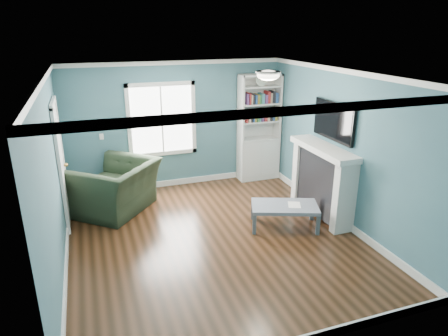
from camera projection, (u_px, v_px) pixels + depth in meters
name	position (u px, v px, depth m)	size (l,w,h in m)	color
floor	(214.00, 238.00, 6.44)	(5.00, 5.00, 0.00)	black
room_walls	(214.00, 144.00, 5.91)	(5.00, 5.00, 5.00)	#39606E
trim	(214.00, 166.00, 6.03)	(4.50, 5.00, 2.60)	white
window	(162.00, 120.00, 8.07)	(1.40, 0.06, 1.50)	white
bookshelf	(258.00, 138.00, 8.73)	(0.90, 0.35, 2.31)	silver
fireplace	(322.00, 182.00, 7.05)	(0.44, 1.58, 1.30)	black
tv	(334.00, 121.00, 6.72)	(0.06, 1.10, 0.65)	black
door	(61.00, 164.00, 6.63)	(0.12, 0.98, 2.17)	silver
ceiling_fixture	(268.00, 75.00, 5.95)	(0.38, 0.38, 0.15)	white
light_switch	(102.00, 137.00, 7.78)	(0.08, 0.01, 0.12)	white
recliner	(115.00, 179.00, 7.23)	(1.40, 0.91, 1.23)	black
coffee_table	(285.00, 208.00, 6.71)	(1.24, 0.95, 0.40)	#4A5258
paper_sheet	(294.00, 205.00, 6.70)	(0.20, 0.26, 0.00)	white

